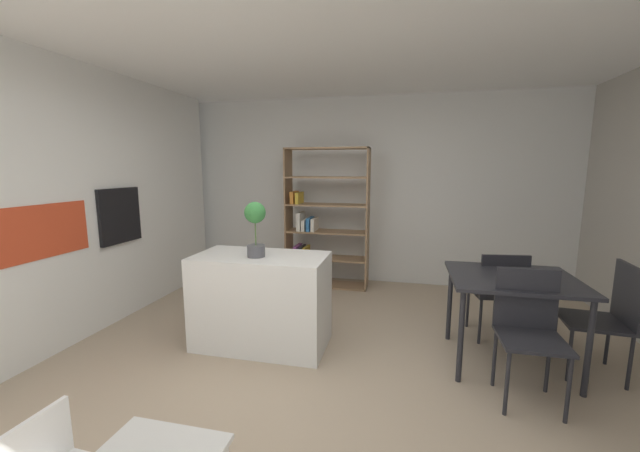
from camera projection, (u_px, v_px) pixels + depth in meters
The scene contains 13 objects.
ground_plane at pixel (304, 382), 2.94m from camera, with size 8.42×8.42×0.00m, color tan.
ceiling_slab at pixel (301, 14), 2.52m from camera, with size 6.13×5.75×0.06m.
back_partition at pixel (354, 191), 5.47m from camera, with size 6.13×0.06×2.70m, color silver.
tall_cabinet_run_left at pixel (17, 206), 3.32m from camera, with size 0.67×5.18×2.70m, color white.
cabinet_niche_splashback at pixel (29, 234), 3.09m from camera, with size 0.01×1.15×0.47m.
built_in_oven at pixel (120, 215), 4.05m from camera, with size 0.06×0.58×0.60m.
kitchen_island at pixel (262, 300), 3.51m from camera, with size 1.23×0.65×0.88m, color white.
potted_plant_on_island at pixel (255, 223), 3.33m from camera, with size 0.19×0.19×0.50m.
open_bookshelf at pixel (322, 220), 5.24m from camera, with size 1.17×0.36×1.96m.
dining_table at pixel (512, 286), 3.11m from camera, with size 1.01×0.88×0.78m.
dining_chair_window_side at pixel (610, 311), 2.97m from camera, with size 0.49×0.49×0.94m.
dining_chair_near at pixel (528, 323), 2.69m from camera, with size 0.44×0.42×0.95m.
dining_chair_far at pixel (499, 288), 3.58m from camera, with size 0.49×0.50×0.89m.
Camera 1 is at (0.73, -2.61, 1.69)m, focal length 20.71 mm.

